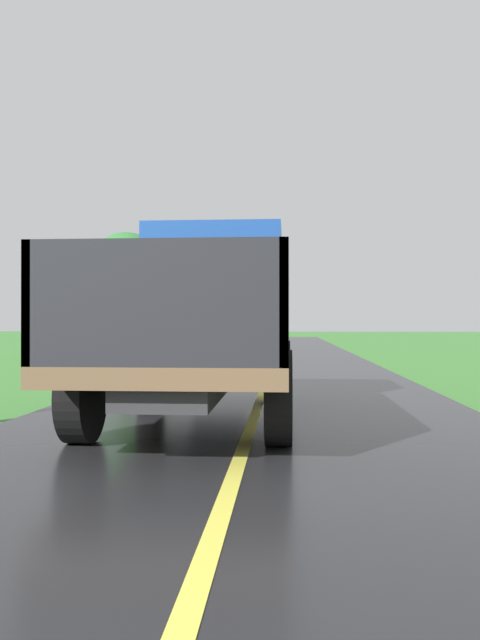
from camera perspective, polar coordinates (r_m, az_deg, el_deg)
banana_truck_near at (r=9.02m, az=-2.99°, el=0.40°), size 2.38×5.82×2.80m
roadside_tree_near_left at (r=23.26m, az=-10.31°, el=4.77°), size 2.79×2.79×4.67m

